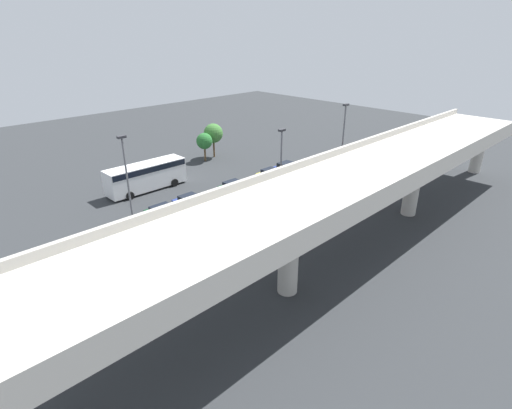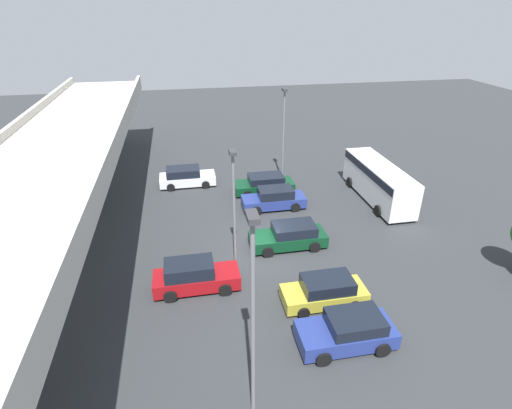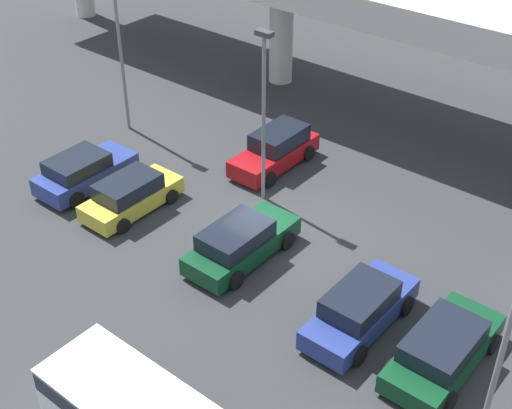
{
  "view_description": "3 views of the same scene",
  "coord_description": "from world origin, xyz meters",
  "px_view_note": "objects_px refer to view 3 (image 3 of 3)",
  "views": [
    {
      "loc": [
        25.2,
        26.04,
        15.83
      ],
      "look_at": [
        2.16,
        2.63,
        1.3
      ],
      "focal_mm": 28.0,
      "sensor_mm": 36.0,
      "label": 1
    },
    {
      "loc": [
        -20.87,
        4.49,
        14.16
      ],
      "look_at": [
        2.64,
        -0.0,
        1.98
      ],
      "focal_mm": 28.0,
      "sensor_mm": 36.0,
      "label": 2
    },
    {
      "loc": [
        14.12,
        -17.78,
        17.0
      ],
      "look_at": [
        -0.31,
        -0.17,
        1.42
      ],
      "focal_mm": 50.0,
      "sensor_mm": 36.0,
      "label": 3
    }
  ],
  "objects_px": {
    "parked_car_3": "(241,242)",
    "parked_car_2": "(276,150)",
    "lamp_post_near_aisle": "(510,324)",
    "parked_car_1": "(131,195)",
    "parked_car_4": "(360,309)",
    "parked_car_0": "(84,171)",
    "lamp_post_mid_lot": "(264,105)",
    "lamp_post_by_overpass": "(118,31)",
    "parked_car_5": "(443,349)"
  },
  "relations": [
    {
      "from": "parked_car_4",
      "to": "lamp_post_by_overpass",
      "type": "xyz_separation_m",
      "value": [
        -16.55,
        4.68,
        4.28
      ]
    },
    {
      "from": "lamp_post_near_aisle",
      "to": "lamp_post_by_overpass",
      "type": "distance_m",
      "value": 22.72
    },
    {
      "from": "parked_car_1",
      "to": "parked_car_3",
      "type": "xyz_separation_m",
      "value": [
        5.63,
        0.38,
        0.03
      ]
    },
    {
      "from": "parked_car_0",
      "to": "parked_car_3",
      "type": "distance_m",
      "value": 8.54
    },
    {
      "from": "lamp_post_by_overpass",
      "to": "parked_car_0",
      "type": "bearing_deg",
      "value": -62.16
    },
    {
      "from": "parked_car_0",
      "to": "lamp_post_by_overpass",
      "type": "bearing_deg",
      "value": 27.84
    },
    {
      "from": "parked_car_5",
      "to": "lamp_post_near_aisle",
      "type": "bearing_deg",
      "value": -133.2
    },
    {
      "from": "parked_car_4",
      "to": "parked_car_5",
      "type": "distance_m",
      "value": 2.98
    },
    {
      "from": "parked_car_1",
      "to": "lamp_post_by_overpass",
      "type": "distance_m",
      "value": 8.47
    },
    {
      "from": "lamp_post_mid_lot",
      "to": "lamp_post_by_overpass",
      "type": "xyz_separation_m",
      "value": [
        -9.15,
        0.64,
        0.65
      ]
    },
    {
      "from": "parked_car_1",
      "to": "lamp_post_by_overpass",
      "type": "xyz_separation_m",
      "value": [
        -5.48,
        4.81,
        4.31
      ]
    },
    {
      "from": "parked_car_5",
      "to": "lamp_post_near_aisle",
      "type": "distance_m",
      "value": 4.98
    },
    {
      "from": "parked_car_5",
      "to": "lamp_post_by_overpass",
      "type": "distance_m",
      "value": 20.51
    },
    {
      "from": "lamp_post_mid_lot",
      "to": "lamp_post_by_overpass",
      "type": "relative_size",
      "value": 0.86
    },
    {
      "from": "lamp_post_by_overpass",
      "to": "parked_car_5",
      "type": "bearing_deg",
      "value": -13.09
    },
    {
      "from": "parked_car_1",
      "to": "parked_car_5",
      "type": "distance_m",
      "value": 14.05
    },
    {
      "from": "parked_car_5",
      "to": "parked_car_4",
      "type": "bearing_deg",
      "value": 92.64
    },
    {
      "from": "parked_car_1",
      "to": "parked_car_2",
      "type": "distance_m",
      "value": 7.04
    },
    {
      "from": "parked_car_3",
      "to": "parked_car_2",
      "type": "bearing_deg",
      "value": 27.13
    },
    {
      "from": "parked_car_4",
      "to": "parked_car_5",
      "type": "xyz_separation_m",
      "value": [
        2.97,
        0.14,
        -0.05
      ]
    },
    {
      "from": "parked_car_0",
      "to": "lamp_post_mid_lot",
      "type": "xyz_separation_m",
      "value": [
        6.58,
        4.24,
        3.63
      ]
    },
    {
      "from": "parked_car_0",
      "to": "parked_car_1",
      "type": "distance_m",
      "value": 2.91
    },
    {
      "from": "parked_car_1",
      "to": "parked_car_5",
      "type": "bearing_deg",
      "value": -88.92
    },
    {
      "from": "lamp_post_by_overpass",
      "to": "parked_car_2",
      "type": "bearing_deg",
      "value": 12.84
    },
    {
      "from": "parked_car_0",
      "to": "lamp_post_mid_lot",
      "type": "bearing_deg",
      "value": -57.22
    },
    {
      "from": "parked_car_4",
      "to": "parked_car_5",
      "type": "bearing_deg",
      "value": -87.36
    },
    {
      "from": "lamp_post_near_aisle",
      "to": "parked_car_1",
      "type": "bearing_deg",
      "value": 173.65
    },
    {
      "from": "parked_car_2",
      "to": "parked_car_4",
      "type": "height_order",
      "value": "parked_car_2"
    },
    {
      "from": "parked_car_0",
      "to": "parked_car_2",
      "type": "xyz_separation_m",
      "value": [
        5.34,
        6.68,
        0.06
      ]
    },
    {
      "from": "parked_car_1",
      "to": "parked_car_0",
      "type": "bearing_deg",
      "value": 91.36
    },
    {
      "from": "parked_car_4",
      "to": "lamp_post_by_overpass",
      "type": "height_order",
      "value": "lamp_post_by_overpass"
    },
    {
      "from": "parked_car_1",
      "to": "lamp_post_mid_lot",
      "type": "distance_m",
      "value": 6.65
    },
    {
      "from": "parked_car_0",
      "to": "parked_car_4",
      "type": "bearing_deg",
      "value": -89.19
    },
    {
      "from": "parked_car_5",
      "to": "parked_car_2",
      "type": "bearing_deg",
      "value": 61.34
    },
    {
      "from": "parked_car_5",
      "to": "lamp_post_near_aisle",
      "type": "height_order",
      "value": "lamp_post_near_aisle"
    },
    {
      "from": "parked_car_3",
      "to": "parked_car_1",
      "type": "bearing_deg",
      "value": 93.91
    },
    {
      "from": "parked_car_2",
      "to": "parked_car_5",
      "type": "bearing_deg",
      "value": 61.34
    },
    {
      "from": "parked_car_0",
      "to": "parked_car_4",
      "type": "xyz_separation_m",
      "value": [
        13.98,
        0.2,
        0.0
      ]
    },
    {
      "from": "parked_car_4",
      "to": "parked_car_0",
      "type": "bearing_deg",
      "value": 90.81
    },
    {
      "from": "lamp_post_mid_lot",
      "to": "parked_car_4",
      "type": "bearing_deg",
      "value": -28.62
    },
    {
      "from": "parked_car_5",
      "to": "lamp_post_mid_lot",
      "type": "bearing_deg",
      "value": 69.39
    },
    {
      "from": "parked_car_4",
      "to": "lamp_post_mid_lot",
      "type": "xyz_separation_m",
      "value": [
        -7.4,
        4.04,
        3.63
      ]
    },
    {
      "from": "parked_car_3",
      "to": "lamp_post_by_overpass",
      "type": "relative_size",
      "value": 0.56
    },
    {
      "from": "parked_car_5",
      "to": "lamp_post_by_overpass",
      "type": "xyz_separation_m",
      "value": [
        -19.52,
        4.54,
        4.32
      ]
    },
    {
      "from": "parked_car_0",
      "to": "lamp_post_mid_lot",
      "type": "relative_size",
      "value": 0.6
    },
    {
      "from": "lamp_post_by_overpass",
      "to": "parked_car_4",
      "type": "bearing_deg",
      "value": -15.78
    },
    {
      "from": "parked_car_2",
      "to": "lamp_post_by_overpass",
      "type": "relative_size",
      "value": 0.54
    },
    {
      "from": "parked_car_3",
      "to": "lamp_post_near_aisle",
      "type": "height_order",
      "value": "lamp_post_near_aisle"
    },
    {
      "from": "parked_car_2",
      "to": "parked_car_1",
      "type": "bearing_deg",
      "value": -20.22
    },
    {
      "from": "parked_car_0",
      "to": "lamp_post_near_aisle",
      "type": "height_order",
      "value": "lamp_post_near_aisle"
    }
  ]
}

